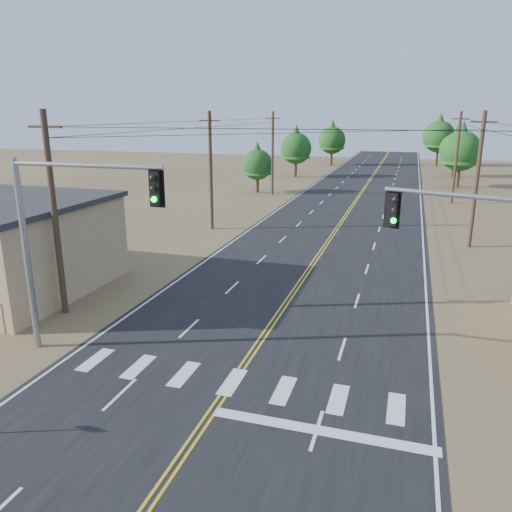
% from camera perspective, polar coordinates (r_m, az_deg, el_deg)
% --- Properties ---
extents(road, '(15.00, 200.00, 0.02)m').
position_cam_1_polar(road, '(39.48, 8.13, 1.49)').
color(road, black).
rests_on(road, ground).
extents(utility_pole_left_near, '(1.80, 0.30, 10.00)m').
position_cam_1_polar(utility_pole_left_near, '(26.07, -22.04, 4.48)').
color(utility_pole_left_near, '#4C3826').
rests_on(utility_pole_left_near, ground).
extents(utility_pole_left_mid, '(1.80, 0.30, 10.00)m').
position_cam_1_polar(utility_pole_left_mid, '(43.26, -5.20, 9.74)').
color(utility_pole_left_mid, '#4C3826').
rests_on(utility_pole_left_mid, ground).
extents(utility_pole_left_far, '(1.80, 0.30, 10.00)m').
position_cam_1_polar(utility_pole_left_far, '(62.16, 1.91, 11.70)').
color(utility_pole_left_far, '#4C3826').
rests_on(utility_pole_left_far, ground).
extents(utility_pole_right_mid, '(1.80, 0.30, 10.00)m').
position_cam_1_polar(utility_pole_right_mid, '(40.35, 23.93, 7.99)').
color(utility_pole_right_mid, '#4C3826').
rests_on(utility_pole_right_mid, ground).
extents(utility_pole_right_far, '(1.80, 0.30, 10.00)m').
position_cam_1_polar(utility_pole_right_far, '(60.16, 21.93, 10.43)').
color(utility_pole_right_far, '#4C3826').
rests_on(utility_pole_right_far, ground).
extents(signal_mast_left, '(6.60, 0.48, 8.15)m').
position_cam_1_polar(signal_mast_left, '(21.23, -21.34, 3.20)').
color(signal_mast_left, gray).
rests_on(signal_mast_left, ground).
extents(tree_left_near, '(3.85, 3.85, 6.42)m').
position_cam_1_polar(tree_left_near, '(63.93, 0.15, 10.76)').
color(tree_left_near, '#3F2D1E').
rests_on(tree_left_near, ground).
extents(tree_left_mid, '(4.86, 4.86, 8.10)m').
position_cam_1_polar(tree_left_mid, '(80.25, 4.60, 12.52)').
color(tree_left_mid, '#3F2D1E').
rests_on(tree_left_mid, ground).
extents(tree_left_far, '(5.16, 5.16, 8.61)m').
position_cam_1_polar(tree_left_far, '(99.40, 8.70, 13.24)').
color(tree_left_far, '#3F2D1E').
rests_on(tree_left_far, ground).
extents(tree_right_near, '(5.32, 5.32, 8.87)m').
position_cam_1_polar(tree_right_near, '(73.69, 22.42, 11.45)').
color(tree_right_near, '#3F2D1E').
rests_on(tree_right_near, ground).
extents(tree_right_mid, '(4.76, 4.76, 7.93)m').
position_cam_1_polar(tree_right_mid, '(86.02, 21.82, 11.62)').
color(tree_right_mid, '#3F2D1E').
rests_on(tree_right_mid, ground).
extents(tree_right_far, '(5.95, 5.95, 9.92)m').
position_cam_1_polar(tree_right_far, '(103.44, 20.21, 13.01)').
color(tree_right_far, '#3F2D1E').
rests_on(tree_right_far, ground).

